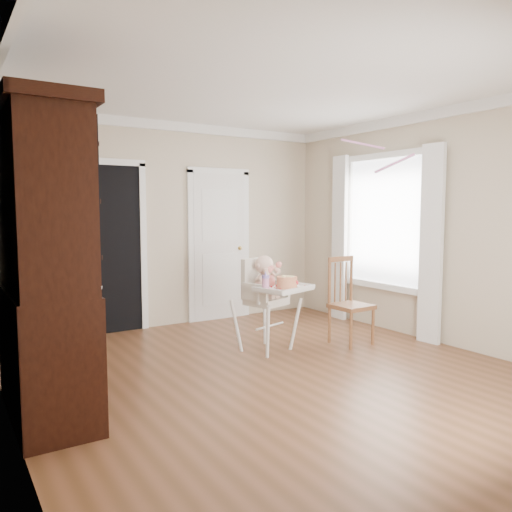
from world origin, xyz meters
TOP-DOWN VIEW (x-y plane):
  - floor at (0.00, 0.00)m, footprint 5.00×5.00m
  - ceiling at (0.00, 0.00)m, footprint 5.00×5.00m
  - wall_back at (0.00, 2.50)m, footprint 4.50×0.00m
  - wall_left at (-2.25, 0.00)m, footprint 0.00×5.00m
  - wall_right at (2.25, 0.00)m, footprint 0.00×5.00m
  - crown_molding at (0.00, 0.00)m, footprint 4.50×5.00m
  - doorway at (-0.90, 2.48)m, footprint 1.06×0.05m
  - closet_door at (0.70, 2.48)m, footprint 0.96×0.09m
  - window_right at (2.18, 0.80)m, footprint 0.13×1.84m
  - high_chair at (0.36, 0.76)m, footprint 0.77×0.87m
  - baby at (0.35, 0.78)m, footprint 0.35×0.26m
  - cake at (0.44, 0.49)m, footprint 0.28×0.28m
  - sippy_cup at (0.22, 0.57)m, footprint 0.08×0.08m
  - china_cabinet at (-1.99, 0.20)m, footprint 0.61×1.37m
  - dining_chair at (1.35, 0.50)m, footprint 0.42×0.42m
  - streamer at (1.03, 0.02)m, footprint 0.16×0.48m

SIDE VIEW (x-z plane):
  - floor at x=0.00m, z-range 0.00..0.00m
  - dining_chair at x=1.35m, z-range -0.03..0.97m
  - high_chair at x=0.36m, z-range 0.12..1.16m
  - cake at x=0.44m, z-range 0.72..0.85m
  - sippy_cup at x=0.22m, z-range 0.71..0.90m
  - baby at x=0.35m, z-range 0.56..1.05m
  - closet_door at x=0.70m, z-range -0.04..2.09m
  - doorway at x=-0.90m, z-range 0.00..2.22m
  - china_cabinet at x=-1.99m, z-range 0.00..2.32m
  - window_right at x=2.18m, z-range 0.14..2.44m
  - wall_back at x=0.00m, z-range -0.90..3.60m
  - wall_left at x=-2.25m, z-range -1.15..3.85m
  - wall_right at x=2.25m, z-range -1.15..3.85m
  - streamer at x=1.03m, z-range 2.14..2.29m
  - crown_molding at x=0.00m, z-range 2.58..2.70m
  - ceiling at x=0.00m, z-range 2.70..2.70m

